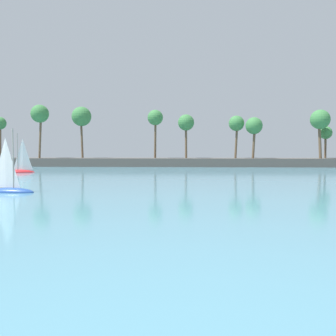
# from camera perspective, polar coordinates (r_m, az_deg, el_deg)

# --- Properties ---
(sea) EXTENTS (220.00, 111.61, 0.06)m
(sea) POSITION_cam_1_polar(r_m,az_deg,el_deg) (63.11, 0.22, -0.50)
(sea) COLOR teal
(sea) RESTS_ON ground
(palm_headland) EXTENTS (109.97, 6.65, 13.00)m
(palm_headland) POSITION_cam_1_polar(r_m,az_deg,el_deg) (78.69, 2.32, 2.95)
(palm_headland) COLOR #514C47
(palm_headland) RESTS_ON ground
(sailboat_near_shore) EXTENTS (4.24, 1.64, 6.01)m
(sailboat_near_shore) POSITION_cam_1_polar(r_m,az_deg,el_deg) (35.96, -22.65, -2.54)
(sailboat_near_shore) COLOR #234793
(sailboat_near_shore) RESTS_ON sea
(sailboat_mid_bay) EXTENTS (4.77, 2.49, 6.63)m
(sailboat_mid_bay) POSITION_cam_1_polar(r_m,az_deg,el_deg) (63.73, -21.41, -0.11)
(sailboat_mid_bay) COLOR red
(sailboat_mid_bay) RESTS_ON sea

